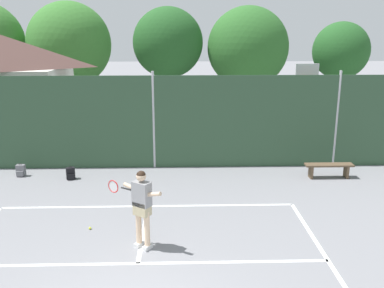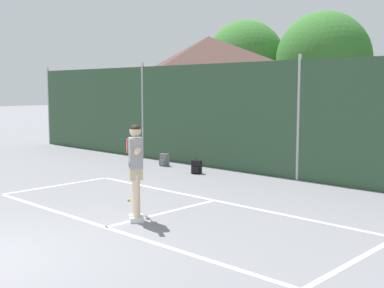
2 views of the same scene
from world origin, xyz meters
name	(u,v)px [view 1 (image 1 of 2)]	position (x,y,z in m)	size (l,w,h in m)	color
chainlink_fence	(154,123)	(0.00, 9.00, 1.65)	(26.09, 0.09, 3.45)	#2D4C33
basketball_hoop	(305,96)	(5.84, 10.75, 2.31)	(0.90, 0.67, 3.55)	yellow
treeline_backdrop	(135,45)	(-1.72, 20.37, 3.89)	(25.45, 4.44, 6.43)	brown
tennis_player	(141,203)	(0.05, 3.16, 1.11)	(1.27, 0.78, 1.85)	silver
tennis_ball	(90,228)	(-1.35, 4.11, 0.03)	(0.07, 0.07, 0.07)	#CCE033
backpack_grey	(21,171)	(-4.48, 8.16, 0.19)	(0.28, 0.24, 0.46)	slate
backpack_black	(71,174)	(-2.72, 7.81, 0.19)	(0.32, 0.31, 0.46)	black
courtside_bench	(329,167)	(5.89, 7.71, 0.36)	(1.60, 0.36, 0.48)	brown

